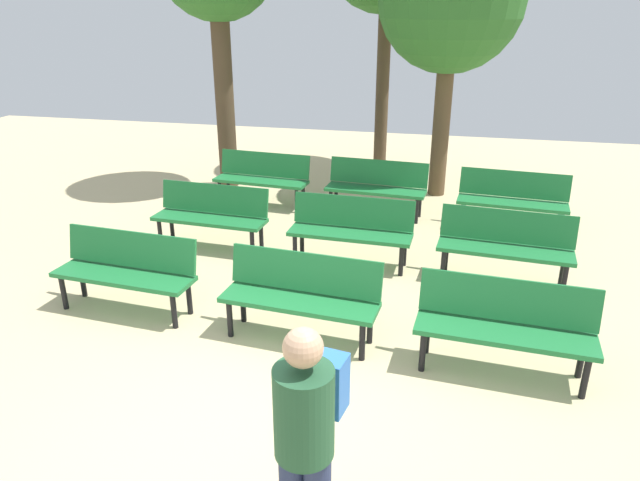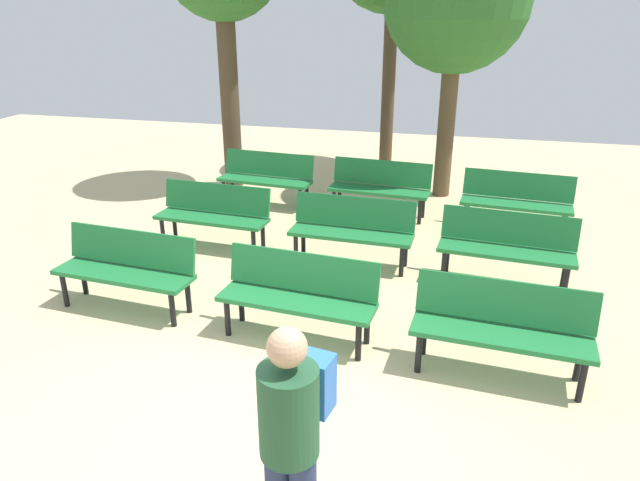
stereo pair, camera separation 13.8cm
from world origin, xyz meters
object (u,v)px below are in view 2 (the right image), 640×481
object	(u,v)px
bench_r0_c1	(299,292)
bench_r2_c0	(266,175)
bench_r1_c1	(352,227)
bench_r1_c2	(507,244)
bench_r0_c2	(502,324)
tree_2	(457,0)
bench_r2_c2	(517,199)
bench_r2_c1	(380,185)
visitor_with_backpack	(292,436)
bench_r1_c0	(214,212)
bench_r0_c0	(127,266)

from	to	relation	value
bench_r0_c1	bench_r2_c0	xyz separation A→B (m)	(-1.72, 3.99, 0.00)
bench_r1_c1	bench_r1_c2	size ratio (longest dim) A/B	0.99
bench_r0_c2	tree_2	distance (m)	6.12
bench_r2_c0	bench_r2_c2	size ratio (longest dim) A/B	1.00
bench_r0_c1	bench_r2_c1	size ratio (longest dim) A/B	1.00
visitor_with_backpack	bench_r1_c2	bearing A→B (deg)	-97.82
bench_r1_c2	bench_r1_c0	bearing A→B (deg)	-178.14
bench_r2_c2	tree_2	size ratio (longest dim) A/B	0.37
bench_r1_c1	bench_r1_c2	world-z (taller)	same
bench_r0_c2	bench_r2_c2	bearing A→B (deg)	88.85
bench_r1_c2	visitor_with_backpack	world-z (taller)	visitor_with_backpack
bench_r2_c0	visitor_with_backpack	world-z (taller)	visitor_with_backpack
bench_r0_c0	bench_r2_c2	world-z (taller)	same
bench_r0_c1	bench_r1_c2	size ratio (longest dim) A/B	1.00
bench_r1_c0	bench_r2_c0	xyz separation A→B (m)	(0.11, 1.95, 0.00)
bench_r1_c2	bench_r2_c0	bearing A→B (deg)	155.47
bench_r0_c2	bench_r2_c1	distance (m)	4.43
bench_r0_c2	tree_2	bearing A→B (deg)	102.62
bench_r1_c1	bench_r2_c1	world-z (taller)	same
bench_r1_c1	visitor_with_backpack	world-z (taller)	visitor_with_backpack
bench_r1_c1	bench_r2_c2	xyz separation A→B (m)	(2.15, 1.77, 0.00)
bench_r1_c0	tree_2	distance (m)	5.17
bench_r1_c1	visitor_with_backpack	size ratio (longest dim) A/B	0.98
bench_r1_c2	tree_2	xyz separation A→B (m)	(-0.94, 3.42, 2.76)
bench_r2_c0	tree_2	xyz separation A→B (m)	(2.88, 1.25, 2.76)
bench_r0_c0	visitor_with_backpack	xyz separation A→B (m)	(2.72, -2.64, 0.43)
bench_r0_c0	bench_r1_c0	size ratio (longest dim) A/B	1.00
bench_r0_c0	bench_r1_c1	world-z (taller)	same
bench_r0_c0	bench_r2_c0	distance (m)	3.86
bench_r0_c1	bench_r0_c2	bearing A→B (deg)	0.40
bench_r0_c2	bench_r1_c2	bearing A→B (deg)	90.35
bench_r0_c2	bench_r1_c2	distance (m)	1.99
bench_r2_c1	tree_2	distance (m)	3.20
bench_r2_c2	tree_2	bearing A→B (deg)	132.46
bench_r1_c0	bench_r2_c1	world-z (taller)	same
bench_r0_c2	bench_r1_c1	xyz separation A→B (m)	(-1.80, 2.09, 0.00)
bench_r2_c2	visitor_with_backpack	xyz separation A→B (m)	(-1.63, -6.21, 0.43)
bench_r0_c2	bench_r1_c1	distance (m)	2.76
bench_r0_c2	bench_r1_c2	size ratio (longest dim) A/B	1.00
bench_r0_c0	bench_r2_c2	xyz separation A→B (m)	(4.35, 3.57, 0.00)
bench_r1_c1	tree_2	xyz separation A→B (m)	(0.99, 3.31, 2.76)
bench_r0_c0	bench_r1_c0	world-z (taller)	same
bench_r1_c1	tree_2	size ratio (longest dim) A/B	0.36
tree_2	visitor_with_backpack	distance (m)	8.10
bench_r1_c2	bench_r2_c2	world-z (taller)	same
bench_r2_c0	tree_2	size ratio (longest dim) A/B	0.37
bench_r0_c2	bench_r2_c2	world-z (taller)	same
bench_r0_c2	bench_r1_c0	bearing A→B (deg)	153.94
bench_r1_c1	bench_r2_c0	world-z (taller)	same
bench_r0_c1	bench_r0_c2	xyz separation A→B (m)	(1.97, -0.16, 0.00)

